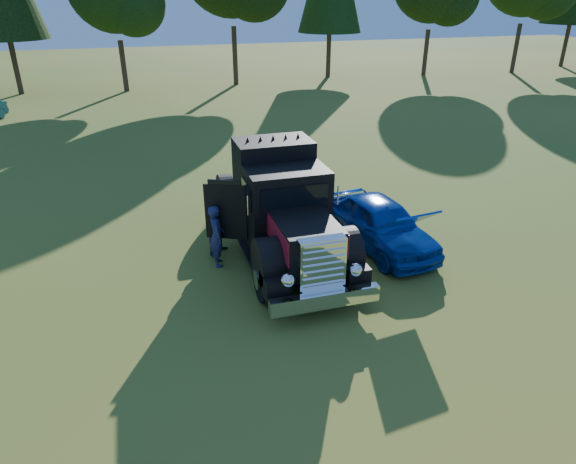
% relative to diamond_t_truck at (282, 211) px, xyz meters
% --- Properties ---
extents(ground, '(120.00, 120.00, 0.00)m').
position_rel_diamond_t_truck_xyz_m(ground, '(0.25, -2.70, -1.28)').
color(ground, '#2D5519').
rests_on(ground, ground).
extents(diamond_t_truck, '(3.29, 7.16, 3.00)m').
position_rel_diamond_t_truck_xyz_m(diamond_t_truck, '(0.00, 0.00, 0.00)').
color(diamond_t_truck, black).
rests_on(diamond_t_truck, ground).
extents(hotrod_coupe, '(2.14, 4.37, 1.89)m').
position_rel_diamond_t_truck_xyz_m(hotrod_coupe, '(2.79, -0.36, -0.57)').
color(hotrod_coupe, navy).
rests_on(hotrod_coupe, ground).
extents(spectator_near, '(0.42, 0.62, 1.68)m').
position_rel_diamond_t_truck_xyz_m(spectator_near, '(-1.80, -0.09, -0.44)').
color(spectator_near, '#1F2E48').
rests_on(spectator_near, ground).
extents(spectator_far, '(1.05, 1.08, 1.76)m').
position_rel_diamond_t_truck_xyz_m(spectator_far, '(-1.59, 0.58, -0.40)').
color(spectator_far, navy).
rests_on(spectator_far, ground).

